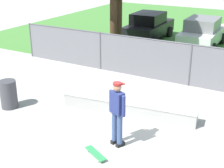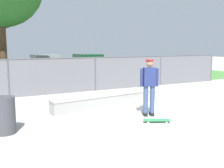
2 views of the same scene
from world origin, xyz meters
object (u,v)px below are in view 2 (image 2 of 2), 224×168
(concrete_ledge, at_px, (108,100))
(skateboarder, at_px, (149,85))
(car_green, at_px, (87,65))
(trash_bin, at_px, (4,115))
(car_white, at_px, (45,67))
(skateboard, at_px, (157,120))

(concrete_ledge, bearing_deg, skateboarder, -71.96)
(concrete_ledge, distance_m, car_green, 9.91)
(car_green, xyz_separation_m, trash_bin, (-6.75, -10.94, -0.36))
(skateboarder, relative_size, car_white, 0.43)
(concrete_ledge, xyz_separation_m, skateboard, (0.36, -2.55, -0.17))
(car_white, relative_size, trash_bin, 4.39)
(car_white, bearing_deg, skateboarder, -86.36)
(car_green, height_order, trash_bin, car_green)
(concrete_ledge, height_order, car_green, car_green)
(skateboard, bearing_deg, car_white, 92.32)
(skateboard, distance_m, car_white, 12.04)
(car_white, bearing_deg, skateboard, -87.68)
(car_green, bearing_deg, skateboard, -102.43)
(skateboarder, distance_m, car_white, 11.28)
(concrete_ledge, height_order, skateboard, concrete_ledge)
(skateboarder, height_order, trash_bin, skateboarder)
(car_green, relative_size, trash_bin, 4.39)
(skateboarder, height_order, skateboard, skateboarder)
(skateboarder, xyz_separation_m, car_white, (-0.72, 11.26, -0.19))
(skateboarder, relative_size, car_green, 0.43)
(concrete_ledge, height_order, car_white, car_white)
(skateboard, xyz_separation_m, trash_bin, (-4.11, 1.04, 0.41))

